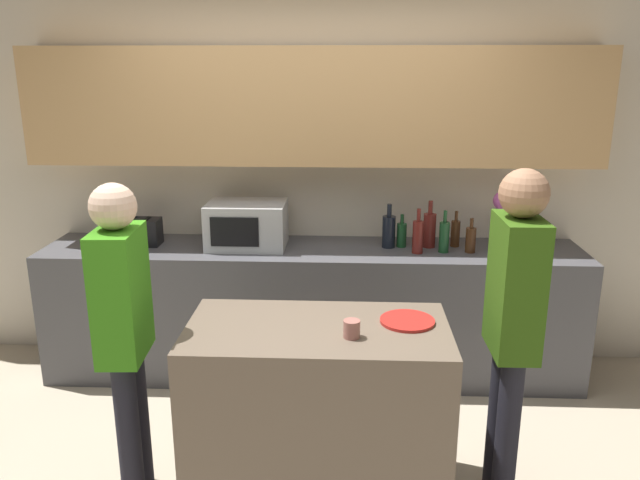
# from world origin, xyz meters

# --- Properties ---
(back_wall) EXTENTS (6.40, 0.40, 2.70)m
(back_wall) POSITION_xyz_m (0.00, 1.66, 1.54)
(back_wall) COLOR beige
(back_wall) RESTS_ON ground_plane
(back_counter) EXTENTS (3.60, 0.62, 0.90)m
(back_counter) POSITION_xyz_m (0.00, 1.39, 0.45)
(back_counter) COLOR #4C4C51
(back_counter) RESTS_ON ground_plane
(kitchen_island) EXTENTS (1.23, 0.65, 0.91)m
(kitchen_island) POSITION_xyz_m (0.10, 0.08, 0.46)
(kitchen_island) COLOR brown
(kitchen_island) RESTS_ON ground_plane
(microwave) EXTENTS (0.52, 0.39, 0.30)m
(microwave) POSITION_xyz_m (-0.44, 1.42, 1.05)
(microwave) COLOR #B7BABC
(microwave) RESTS_ON back_counter
(toaster) EXTENTS (0.26, 0.16, 0.18)m
(toaster) POSITION_xyz_m (-1.16, 1.42, 0.99)
(toaster) COLOR black
(toaster) RESTS_ON back_counter
(potted_plant) EXTENTS (0.14, 0.14, 0.39)m
(potted_plant) POSITION_xyz_m (1.24, 1.42, 1.10)
(potted_plant) COLOR silver
(potted_plant) RESTS_ON back_counter
(bottle_0) EXTENTS (0.09, 0.09, 0.30)m
(bottle_0) POSITION_xyz_m (0.51, 1.43, 1.02)
(bottle_0) COLOR black
(bottle_0) RESTS_ON back_counter
(bottle_1) EXTENTS (0.07, 0.07, 0.22)m
(bottle_1) POSITION_xyz_m (0.60, 1.45, 0.99)
(bottle_1) COLOR #194723
(bottle_1) RESTS_ON back_counter
(bottle_2) EXTENTS (0.07, 0.07, 0.29)m
(bottle_2) POSITION_xyz_m (0.69, 1.31, 1.02)
(bottle_2) COLOR maroon
(bottle_2) RESTS_ON back_counter
(bottle_3) EXTENTS (0.08, 0.08, 0.32)m
(bottle_3) POSITION_xyz_m (0.78, 1.46, 1.03)
(bottle_3) COLOR maroon
(bottle_3) RESTS_ON back_counter
(bottle_4) EXTENTS (0.07, 0.07, 0.28)m
(bottle_4) POSITION_xyz_m (0.86, 1.34, 1.01)
(bottle_4) COLOR #194723
(bottle_4) RESTS_ON back_counter
(bottle_5) EXTENTS (0.06, 0.06, 0.24)m
(bottle_5) POSITION_xyz_m (0.96, 1.48, 1.00)
(bottle_5) COLOR #472814
(bottle_5) RESTS_ON back_counter
(bottle_6) EXTENTS (0.07, 0.07, 0.23)m
(bottle_6) POSITION_xyz_m (1.04, 1.34, 0.99)
(bottle_6) COLOR #472814
(bottle_6) RESTS_ON back_counter
(plate_on_island) EXTENTS (0.26, 0.26, 0.01)m
(plate_on_island) POSITION_xyz_m (0.53, 0.16, 0.92)
(plate_on_island) COLOR red
(plate_on_island) RESTS_ON kitchen_island
(cup_0) EXTENTS (0.08, 0.08, 0.08)m
(cup_0) POSITION_xyz_m (0.26, -0.02, 0.95)
(cup_0) COLOR #A2645A
(cup_0) RESTS_ON kitchen_island
(person_left) EXTENTS (0.21, 0.35, 1.60)m
(person_left) POSITION_xyz_m (-0.79, 0.03, 0.94)
(person_left) COLOR black
(person_left) RESTS_ON ground_plane
(person_center) EXTENTS (0.22, 0.34, 1.66)m
(person_center) POSITION_xyz_m (1.00, 0.10, 0.99)
(person_center) COLOR black
(person_center) RESTS_ON ground_plane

